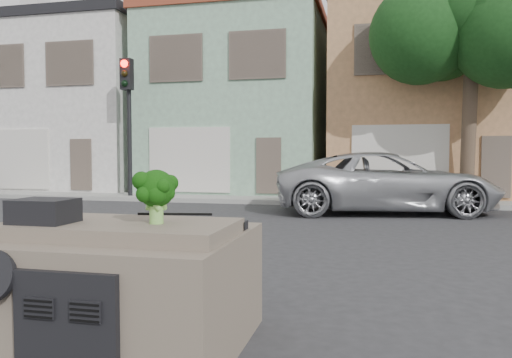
% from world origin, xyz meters
% --- Properties ---
extents(ground_plane, '(120.00, 120.00, 0.00)m').
position_xyz_m(ground_plane, '(0.00, 0.00, 0.00)').
color(ground_plane, '#303033').
rests_on(ground_plane, ground).
extents(sidewalk, '(40.00, 3.00, 0.15)m').
position_xyz_m(sidewalk, '(0.00, 10.50, 0.07)').
color(sidewalk, gray).
rests_on(sidewalk, ground).
extents(townhouse_white, '(7.20, 8.20, 7.55)m').
position_xyz_m(townhouse_white, '(-11.00, 14.50, 3.77)').
color(townhouse_white, silver).
rests_on(townhouse_white, ground).
extents(townhouse_mint, '(7.20, 8.20, 7.55)m').
position_xyz_m(townhouse_mint, '(-3.50, 14.50, 3.77)').
color(townhouse_mint, '#87AE92').
rests_on(townhouse_mint, ground).
extents(townhouse_tan, '(7.20, 8.20, 7.55)m').
position_xyz_m(townhouse_tan, '(4.00, 14.50, 3.77)').
color(townhouse_tan, tan).
rests_on(townhouse_tan, ground).
extents(silver_pickup, '(6.61, 3.87, 1.73)m').
position_xyz_m(silver_pickup, '(2.45, 7.63, 0.00)').
color(silver_pickup, '#ADAFB4').
rests_on(silver_pickup, ground).
extents(traffic_signal, '(0.40, 0.40, 5.10)m').
position_xyz_m(traffic_signal, '(-6.50, 9.50, 2.55)').
color(traffic_signal, black).
rests_on(traffic_signal, ground).
extents(tree_near, '(4.40, 4.00, 8.50)m').
position_xyz_m(tree_near, '(5.00, 9.80, 4.25)').
color(tree_near, '#153C14').
rests_on(tree_near, ground).
extents(car_dashboard, '(2.00, 1.80, 1.12)m').
position_xyz_m(car_dashboard, '(0.00, -3.00, 0.56)').
color(car_dashboard, '#6D6051').
rests_on(car_dashboard, ground).
extents(instrument_hump, '(0.48, 0.38, 0.20)m').
position_xyz_m(instrument_hump, '(-0.58, -3.35, 1.22)').
color(instrument_hump, black).
rests_on(instrument_hump, car_dashboard).
extents(wiper_arm, '(0.69, 0.15, 0.02)m').
position_xyz_m(wiper_arm, '(0.28, -2.62, 1.13)').
color(wiper_arm, black).
rests_on(wiper_arm, car_dashboard).
extents(broccoli, '(0.45, 0.45, 0.46)m').
position_xyz_m(broccoli, '(0.35, -3.18, 1.35)').
color(broccoli, '#0D3408').
rests_on(broccoli, car_dashboard).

